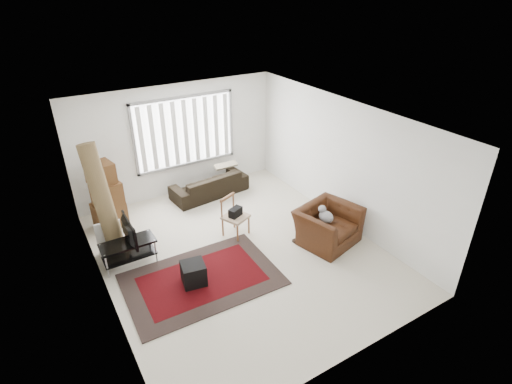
% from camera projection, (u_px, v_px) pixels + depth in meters
% --- Properties ---
extents(room, '(6.00, 6.02, 2.71)m').
position_uv_depth(room, '(226.00, 161.00, 7.47)').
color(room, beige).
rests_on(room, ground).
extents(persian_rug, '(2.71, 1.85, 0.02)m').
position_uv_depth(persian_rug, '(202.00, 279.00, 7.15)').
color(persian_rug, black).
rests_on(persian_rug, ground).
extents(tv_stand, '(0.99, 0.45, 0.50)m').
position_uv_depth(tv_stand, '(128.00, 248.00, 7.39)').
color(tv_stand, black).
rests_on(tv_stand, ground).
extents(tv, '(0.10, 0.80, 0.46)m').
position_uv_depth(tv, '(125.00, 232.00, 7.21)').
color(tv, black).
rests_on(tv, tv_stand).
extents(subwoofer, '(0.46, 0.46, 0.40)m').
position_uv_depth(subwoofer, '(194.00, 273.00, 6.98)').
color(subwoofer, black).
rests_on(subwoofer, persian_rug).
extents(moving_boxes, '(0.70, 0.65, 1.47)m').
position_uv_depth(moving_boxes, '(107.00, 198.00, 8.42)').
color(moving_boxes, brown).
rests_on(moving_boxes, ground).
extents(white_flatpack, '(0.51, 0.23, 0.63)m').
position_uv_depth(white_flatpack, '(110.00, 237.00, 7.79)').
color(white_flatpack, silver).
rests_on(white_flatpack, ground).
extents(rolled_rug, '(0.52, 0.89, 2.23)m').
position_uv_depth(rolled_rug, '(103.00, 201.00, 7.41)').
color(rolled_rug, brown).
rests_on(rolled_rug, ground).
extents(sofa, '(1.97, 1.01, 0.73)m').
position_uv_depth(sofa, '(209.00, 181.00, 9.81)').
color(sofa, black).
rests_on(sofa, ground).
extents(side_chair, '(0.60, 0.60, 0.86)m').
position_uv_depth(side_chair, '(235.00, 215.00, 8.22)').
color(side_chair, tan).
rests_on(side_chair, ground).
extents(armchair, '(1.38, 1.27, 0.86)m').
position_uv_depth(armchair, '(328.00, 223.00, 8.01)').
color(armchair, '#3A1B0B').
rests_on(armchair, ground).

